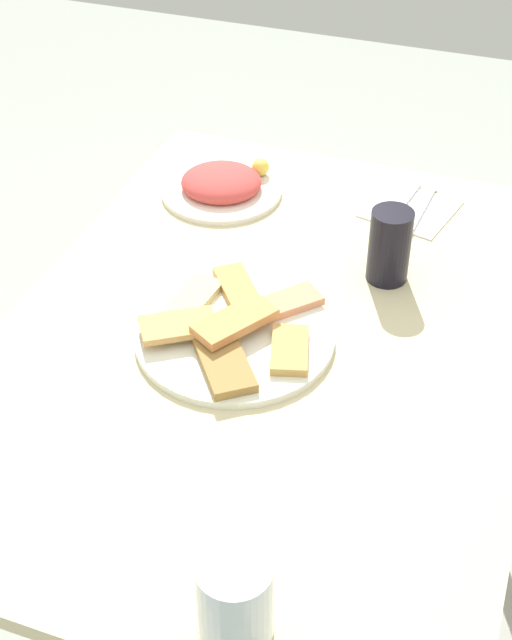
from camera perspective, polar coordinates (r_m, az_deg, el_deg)
The scene contains 9 objects.
ground_plane at distance 1.92m, azimuth 0.65°, elevation -18.67°, with size 6.00×6.00×0.00m, color #A7ADA5.
dining_table at distance 1.40m, azimuth 0.85°, elevation -3.80°, with size 1.09×0.78×0.77m.
pide_platter at distance 1.32m, azimuth -1.37°, elevation -0.75°, with size 0.30×0.29×0.04m.
salad_plate_greens at distance 1.65m, azimuth -2.14°, elevation 8.51°, with size 0.22×0.22×0.05m.
soda_can at distance 1.43m, azimuth 8.41°, elevation 4.64°, with size 0.07×0.07×0.12m, color black.
drinking_glass at distance 0.96m, azimuth -1.34°, elevation -17.27°, with size 0.08×0.08×0.11m, color silver.
paper_napkin at distance 1.63m, azimuth 9.69°, elevation 6.90°, with size 0.14×0.14×0.00m, color white.
fork at distance 1.64m, azimuth 9.09°, elevation 7.14°, with size 0.17×0.01×0.01m, color silver.
spoon at distance 1.63m, azimuth 10.33°, elevation 6.89°, with size 0.17×0.02×0.01m, color silver.
Camera 1 is at (0.97, 0.33, 1.63)m, focal length 50.83 mm.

